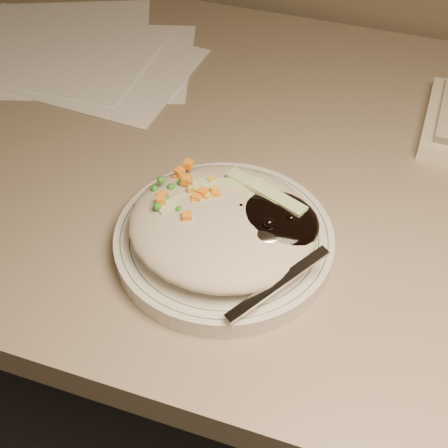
% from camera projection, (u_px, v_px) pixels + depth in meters
% --- Properties ---
extents(desk, '(1.40, 0.70, 0.74)m').
position_uv_depth(desk, '(291.00, 268.00, 0.90)').
color(desk, gray).
rests_on(desk, ground).
extents(plate, '(0.23, 0.23, 0.02)m').
position_uv_depth(plate, '(224.00, 241.00, 0.65)').
color(plate, silver).
rests_on(plate, desk).
extents(plate_rim, '(0.22, 0.22, 0.00)m').
position_uv_depth(plate_rim, '(224.00, 235.00, 0.64)').
color(plate_rim, '#144723').
rests_on(plate_rim, plate).
extents(meal, '(0.21, 0.19, 0.05)m').
position_uv_depth(meal, '(228.00, 222.00, 0.63)').
color(meal, '#B9AE96').
rests_on(meal, plate).
extents(papers, '(0.44, 0.34, 0.00)m').
position_uv_depth(papers, '(70.00, 52.00, 0.93)').
color(papers, white).
rests_on(papers, desk).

